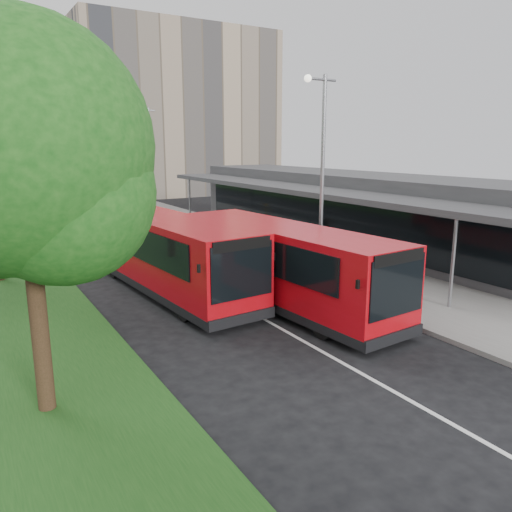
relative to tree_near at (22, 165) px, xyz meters
The scene contains 15 objects.
ground 9.22m from the tree_near, 22.80° to the left, with size 120.00×120.00×0.00m, color black.
pavement 26.87m from the tree_near, 60.44° to the left, with size 5.00×80.00×0.15m, color slate.
lane_centre_line 19.96m from the tree_near, 68.66° to the left, with size 0.12×70.00×0.01m, color silver.
kerb_dashes 24.80m from the tree_near, 64.83° to the left, with size 0.12×56.00×0.01m.
office_block 49.76m from the tree_near, 64.94° to the left, with size 22.00×12.00×18.00m, color tan.
station_building 21.19m from the tree_near, 31.49° to the left, with size 7.70×26.00×4.00m.
tree_near is the anchor object (origin of this frame).
lamp_post_near 12.19m from the tree_near, 23.97° to the left, with size 1.44×0.28×8.00m.
lamp_post_far 27.32m from the tree_near, 65.96° to the left, with size 1.44×0.28×8.00m.
bus_main 9.83m from the tree_near, 22.22° to the left, with size 3.25×10.14×2.83m.
bus_second 9.67m from the tree_near, 51.63° to the left, with size 3.33×10.36×2.89m.
litter_bin 19.00m from the tree_near, 47.66° to the left, with size 0.51×0.51×0.92m, color #341E15.
bollard 25.48m from the tree_near, 62.83° to the left, with size 0.15×0.15×0.92m, color #F3AE0C.
car_near 42.52m from the tree_near, 78.44° to the left, with size 1.62×4.03×1.37m, color #57140C.
car_far 46.84m from the tree_near, 82.50° to the left, with size 1.09×3.13×1.03m, color navy.
Camera 1 is at (-8.14, -13.58, 5.58)m, focal length 35.00 mm.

